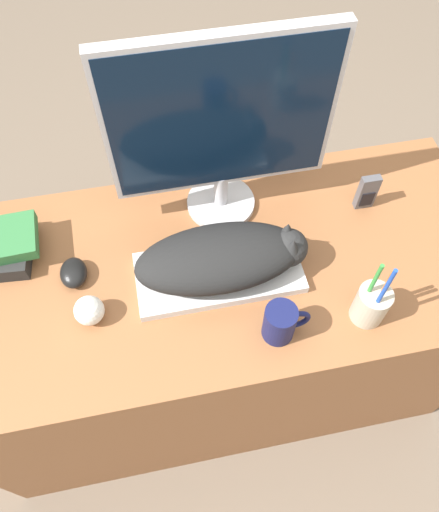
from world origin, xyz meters
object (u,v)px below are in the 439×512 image
Objects in this scene: cat at (226,257)px; pen_cup at (371,304)px; baseball at (89,310)px; computer_mouse at (74,273)px; coffee_mug at (281,322)px; keyboard at (219,273)px; monitor at (221,125)px; phone at (367,192)px.

pen_cup is (0.30, -0.17, -0.02)m from cat.
computer_mouse is at bearing 106.19° from baseball.
computer_mouse is 0.79× the size of coffee_mug.
keyboard is 0.21m from coffee_mug.
cat is at bearing -98.34° from monitor.
baseball is 0.76m from phone.
phone is (0.40, 0.14, -0.03)m from cat.
computer_mouse is at bearing -159.19° from monitor.
cat reaches higher than computer_mouse.
keyboard is 0.36m from pen_cup.
baseball is (-0.36, -0.27, -0.25)m from monitor.
pen_cup is at bearing -19.59° from computer_mouse.
phone is (0.32, 0.31, 0.00)m from coffee_mug.
keyboard is at bearing -102.74° from monitor.
cat is at bearing 0.00° from keyboard.
pen_cup is at bearing -10.69° from baseball.
pen_cup is (0.32, -0.17, 0.04)m from keyboard.
cat is at bearing -9.95° from computer_mouse.
phone is (0.73, 0.19, 0.02)m from baseball.
monitor is at bearing 36.52° from baseball.
baseball is (-0.33, -0.05, -0.04)m from cat.
pen_cup reaches higher than cat.
phone is (0.37, -0.07, -0.23)m from monitor.
coffee_mug is at bearing -179.20° from pen_cup.
cat is 1.78× the size of pen_cup.
phone is at bearing 71.26° from pen_cup.
coffee_mug is (0.45, -0.24, 0.03)m from computer_mouse.
baseball reaches higher than keyboard.
computer_mouse is (-0.34, 0.06, 0.01)m from keyboard.
phone is (0.11, 0.31, -0.00)m from pen_cup.
cat is 0.34m from baseball.
baseball is at bearing 163.77° from coffee_mug.
monitor reaches higher than cat.
monitor reaches higher than pen_cup.
baseball is at bearing 169.31° from pen_cup.
cat is 4.83× the size of computer_mouse.
pen_cup is 3.32× the size of baseball.
computer_mouse is 0.77m from phone.
keyboard is 0.44m from phone.
phone is at bearing -11.24° from monitor.
keyboard is 3.71× the size of phone.
baseball is (-0.42, 0.12, -0.02)m from coffee_mug.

